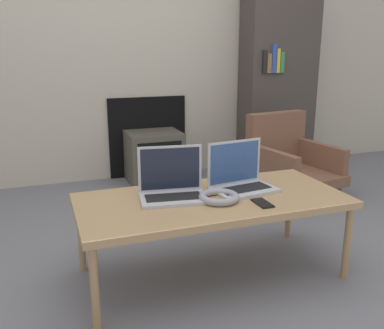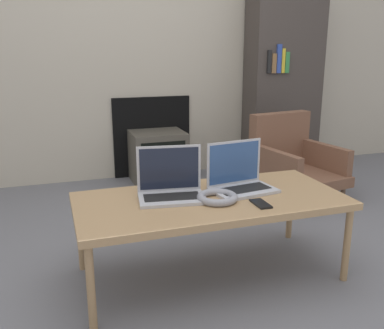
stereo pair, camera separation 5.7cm
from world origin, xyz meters
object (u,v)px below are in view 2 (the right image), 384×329
object	(u,v)px
tv	(158,157)
laptop_right	(240,179)
laptop_left	(171,186)
phone	(261,204)
armchair	(292,159)
headphones	(217,197)

from	to	relation	value
tv	laptop_right	bearing A→B (deg)	-88.51
laptop_right	laptop_left	bearing A→B (deg)	171.98
phone	armchair	bearing A→B (deg)	52.71
laptop_right	phone	distance (m)	0.25
laptop_left	headphones	distance (m)	0.24
armchair	phone	bearing A→B (deg)	-136.48
laptop_right	tv	distance (m)	1.64
laptop_right	phone	xyz separation A→B (m)	(0.00, -0.24, -0.06)
laptop_left	laptop_right	xyz separation A→B (m)	(0.38, 0.00, 0.00)
tv	laptop_left	bearing A→B (deg)	-101.71
headphones	phone	size ratio (longest dim) A/B	1.57
phone	tv	distance (m)	1.87
laptop_left	armchair	distance (m)	1.58
headphones	tv	world-z (taller)	headphones
laptop_left	tv	world-z (taller)	laptop_left
phone	tv	xyz separation A→B (m)	(-0.04, 1.86, -0.21)
laptop_right	headphones	xyz separation A→B (m)	(-0.18, -0.13, -0.04)
laptop_left	headphones	bearing A→B (deg)	-23.76
laptop_right	tv	world-z (taller)	laptop_right
headphones	laptop_right	bearing A→B (deg)	35.34
headphones	armchair	xyz separation A→B (m)	(1.06, 1.05, -0.15)
tv	armchair	bearing A→B (deg)	-36.83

